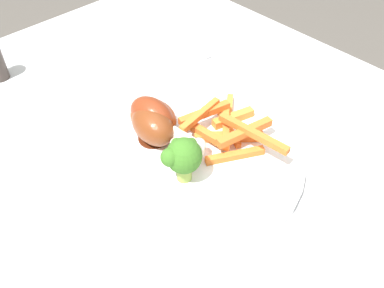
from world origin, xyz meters
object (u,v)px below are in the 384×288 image
object	(u,v)px
dinner_plate	(192,158)
chicken_drumstick_far	(155,118)
chicken_drumstick_extra	(156,127)
fork	(173,36)
broccoli_floret_front	(182,156)
carrot_fries_pile	(227,128)
dining_table	(207,236)
chicken_drumstick_near	(156,120)

from	to	relation	value
dinner_plate	chicken_drumstick_far	xyz separation A→B (m)	(-0.07, -0.01, 0.03)
chicken_drumstick_extra	fork	world-z (taller)	chicken_drumstick_extra
broccoli_floret_front	carrot_fries_pile	size ratio (longest dim) A/B	0.41
carrot_fries_pile	dinner_plate	bearing A→B (deg)	-96.36
dining_table	chicken_drumstick_extra	size ratio (longest dim) A/B	8.82
dining_table	fork	xyz separation A→B (m)	(-0.30, 0.20, 0.11)
carrot_fries_pile	chicken_drumstick_near	bearing A→B (deg)	-139.10
broccoli_floret_front	carrot_fries_pile	world-z (taller)	broccoli_floret_front
dining_table	chicken_drumstick_far	size ratio (longest dim) A/B	8.08
dining_table	chicken_drumstick_extra	bearing A→B (deg)	178.78
dining_table	chicken_drumstick_extra	xyz separation A→B (m)	(-0.10, 0.00, 0.14)
dining_table	fork	size ratio (longest dim) A/B	5.40
dinner_plate	chicken_drumstick_far	world-z (taller)	chicken_drumstick_far
dinner_plate	chicken_drumstick_extra	bearing A→B (deg)	-165.76
dining_table	chicken_drumstick_near	distance (m)	0.18
dinner_plate	carrot_fries_pile	size ratio (longest dim) A/B	1.93
dinner_plate	chicken_drumstick_near	xyz separation A→B (m)	(-0.07, -0.00, 0.03)
dining_table	chicken_drumstick_far	xyz separation A→B (m)	(-0.11, 0.01, 0.14)
broccoli_floret_front	chicken_drumstick_extra	distance (m)	0.08
dinner_plate	broccoli_floret_front	distance (m)	0.06
dining_table	chicken_drumstick_near	world-z (taller)	chicken_drumstick_near
dinner_plate	chicken_drumstick_far	distance (m)	0.07
chicken_drumstick_far	fork	xyz separation A→B (m)	(-0.18, 0.19, -0.03)
dining_table	broccoli_floret_front	world-z (taller)	broccoli_floret_front
carrot_fries_pile	chicken_drumstick_near	world-z (taller)	chicken_drumstick_near
carrot_fries_pile	fork	distance (m)	0.29
broccoli_floret_front	chicken_drumstick_near	bearing A→B (deg)	160.52
chicken_drumstick_near	chicken_drumstick_extra	xyz separation A→B (m)	(0.01, -0.01, 0.00)
broccoli_floret_front	fork	world-z (taller)	broccoli_floret_front
dinner_plate	fork	bearing A→B (deg)	142.83
chicken_drumstick_near	dining_table	bearing A→B (deg)	-5.75
chicken_drumstick_far	chicken_drumstick_extra	size ratio (longest dim) A/B	1.09
carrot_fries_pile	chicken_drumstick_extra	size ratio (longest dim) A/B	1.29
chicken_drumstick_near	fork	size ratio (longest dim) A/B	0.67
dining_table	dinner_plate	world-z (taller)	dinner_plate
dinner_plate	chicken_drumstick_near	bearing A→B (deg)	-176.14
chicken_drumstick_extra	carrot_fries_pile	bearing A→B (deg)	49.93
dinner_plate	chicken_drumstick_extra	world-z (taller)	chicken_drumstick_extra
dinner_plate	broccoli_floret_front	xyz separation A→B (m)	(0.02, -0.03, 0.04)
dining_table	dinner_plate	bearing A→B (deg)	161.58
dinner_plate	carrot_fries_pile	xyz separation A→B (m)	(0.01, 0.06, 0.02)
carrot_fries_pile	chicken_drumstick_far	size ratio (longest dim) A/B	1.18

